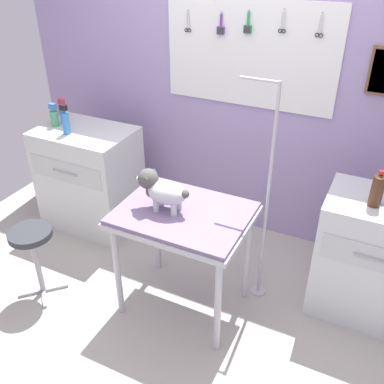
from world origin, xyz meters
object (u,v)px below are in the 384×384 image
dog (161,190)px  counter_left (90,178)px  grooming_arm (265,208)px  cabinet_right (370,257)px  stool (32,244)px  soda_bottle (377,190)px  grooming_table (183,223)px  spray_bottle_tall (63,113)px

dog → counter_left: dog is taller
dog → grooming_arm: bearing=33.3°
dog → cabinet_right: size_ratio=0.41×
stool → grooming_arm: bearing=26.1°
counter_left → cabinet_right: counter_left is taller
counter_left → cabinet_right: (2.35, -0.04, -0.01)m
counter_left → soda_bottle: soda_bottle is taller
soda_bottle → stool: bearing=-158.5°
grooming_arm → cabinet_right: 0.79m
grooming_table → soda_bottle: (1.08, 0.46, 0.29)m
grooming_arm → spray_bottle_tall: 1.93m
grooming_arm → soda_bottle: size_ratio=6.73×
grooming_arm → grooming_table: bearing=-141.7°
grooming_table → spray_bottle_tall: bearing=156.9°
cabinet_right → soda_bottle: soda_bottle is taller
cabinet_right → stool: bearing=-157.4°
cabinet_right → spray_bottle_tall: (-2.59, 0.09, 0.56)m
dog → soda_bottle: bearing=21.9°
spray_bottle_tall → grooming_arm: bearing=-8.2°
grooming_arm → soda_bottle: 0.70m
grooming_table → soda_bottle: 1.21m
soda_bottle → spray_bottle_tall: bearing=176.3°
grooming_arm → dog: size_ratio=4.36×
stool → counter_left: bearing=102.7°
counter_left → stool: size_ratio=1.62×
cabinet_right → spray_bottle_tall: spray_bottle_tall is taller
grooming_arm → counter_left: bearing=172.4°
cabinet_right → soda_bottle: (-0.06, -0.07, 0.56)m
stool → spray_bottle_tall: size_ratio=2.62×
counter_left → spray_bottle_tall: (-0.24, 0.05, 0.55)m
cabinet_right → spray_bottle_tall: bearing=178.0°
dog → stool: size_ratio=0.65×
stool → spray_bottle_tall: spray_bottle_tall is taller
stool → spray_bottle_tall: 1.22m
grooming_table → grooming_arm: (0.44, 0.35, 0.04)m
counter_left → soda_bottle: size_ratio=3.82×
stool → soda_bottle: soda_bottle is taller
grooming_arm → dog: (-0.57, -0.38, 0.20)m
grooming_table → cabinet_right: cabinet_right is taller
dog → counter_left: (-1.08, 0.60, -0.49)m
grooming_arm → soda_bottle: (0.64, 0.11, 0.25)m
cabinet_right → spray_bottle_tall: size_ratio=4.13×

